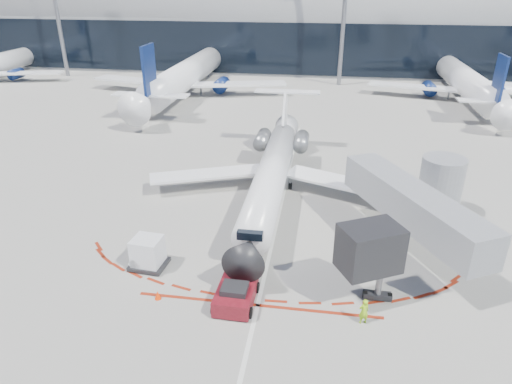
% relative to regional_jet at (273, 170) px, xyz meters
% --- Properties ---
extents(ground, '(260.00, 260.00, 0.00)m').
position_rel_regional_jet_xyz_m(ground, '(0.94, -3.18, -2.22)').
color(ground, gray).
rests_on(ground, ground).
extents(apron_centerline, '(0.25, 40.00, 0.01)m').
position_rel_regional_jet_xyz_m(apron_centerline, '(0.94, -1.18, -2.22)').
color(apron_centerline, silver).
rests_on(apron_centerline, ground).
extents(apron_stop_bar, '(14.00, 0.25, 0.01)m').
position_rel_regional_jet_xyz_m(apron_stop_bar, '(0.94, -14.68, -2.22)').
color(apron_stop_bar, maroon).
rests_on(apron_stop_bar, ground).
extents(terminal_building, '(150.00, 24.15, 24.00)m').
position_rel_regional_jet_xyz_m(terminal_building, '(0.94, 61.79, 6.30)').
color(terminal_building, gray).
rests_on(terminal_building, ground).
extents(jet_bridge, '(10.03, 15.20, 4.90)m').
position_rel_regional_jet_xyz_m(jet_bridge, '(10.74, -6.19, 0.78)').
color(jet_bridge, '#999CA1').
rests_on(jet_bridge, ground).
extents(light_mast_west, '(0.70, 0.70, 25.00)m').
position_rel_regional_jet_xyz_m(light_mast_west, '(-44.06, 44.82, 10.28)').
color(light_mast_west, slate).
rests_on(light_mast_west, ground).
extents(light_mast_centre, '(0.70, 0.70, 25.00)m').
position_rel_regional_jet_xyz_m(light_mast_centre, '(5.94, 44.82, 10.28)').
color(light_mast_centre, slate).
rests_on(light_mast_centre, ground).
extents(regional_jet, '(21.57, 26.59, 6.66)m').
position_rel_regional_jet_xyz_m(regional_jet, '(0.00, 0.00, 0.00)').
color(regional_jet, white).
rests_on(regional_jet, ground).
extents(pushback_tug, '(2.32, 5.28, 1.37)m').
position_rel_regional_jet_xyz_m(pushback_tug, '(-0.32, -14.62, -1.62)').
color(pushback_tug, '#540C14').
rests_on(pushback_tug, ground).
extents(ramp_worker, '(0.66, 0.56, 1.55)m').
position_rel_regional_jet_xyz_m(ramp_worker, '(6.75, -15.22, -1.45)').
color(ramp_worker, '#9AD816').
rests_on(ramp_worker, ground).
extents(uld_container, '(2.37, 2.07, 2.08)m').
position_rel_regional_jet_xyz_m(uld_container, '(-6.52, -11.98, -1.20)').
color(uld_container, black).
rests_on(uld_container, ground).
extents(safety_cone_left, '(0.38, 0.38, 0.53)m').
position_rel_regional_jet_xyz_m(safety_cone_left, '(-4.86, -14.99, -1.96)').
color(safety_cone_left, '#FF3705').
rests_on(safety_cone_left, ground).
extents(bg_airliner_1, '(36.49, 38.64, 11.81)m').
position_rel_regional_jet_xyz_m(bg_airliner_1, '(-17.80, 34.94, 3.68)').
color(bg_airliner_1, white).
rests_on(bg_airliner_1, ground).
extents(bg_airliner_2, '(32.97, 34.91, 10.67)m').
position_rel_regional_jet_xyz_m(bg_airliner_2, '(24.40, 38.09, 3.11)').
color(bg_airliner_2, white).
rests_on(bg_airliner_2, ground).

